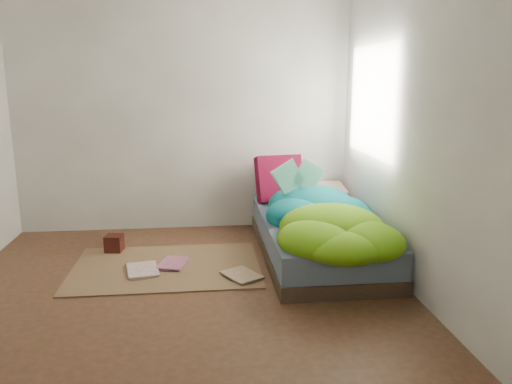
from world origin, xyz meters
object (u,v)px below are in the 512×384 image
at_px(floor_book_a, 127,272).
at_px(floor_book_b, 161,263).
at_px(bed, 317,237).
at_px(open_book, 299,166).
at_px(pillow_magenta, 279,179).
at_px(wooden_box, 114,243).

height_order(floor_book_a, floor_book_b, floor_book_b).
bearing_deg(floor_book_b, bed, 20.90).
xyz_separation_m(bed, open_book, (-0.15, 0.19, 0.64)).
distance_m(open_book, floor_book_b, 1.53).
bearing_deg(floor_book_a, pillow_magenta, 24.75).
bearing_deg(wooden_box, floor_book_a, -71.36).
relative_size(wooden_box, floor_book_b, 0.50).
distance_m(open_book, wooden_box, 1.88).
distance_m(wooden_box, floor_book_a, 0.62).
bearing_deg(floor_book_b, open_book, 29.82).
distance_m(pillow_magenta, floor_book_b, 1.57).
bearing_deg(open_book, floor_book_b, -173.82).
bearing_deg(wooden_box, floor_book_b, -41.72).
distance_m(bed, open_book, 0.68).
bearing_deg(floor_book_b, pillow_magenta, 52.22).
xyz_separation_m(wooden_box, floor_book_a, (0.20, -0.58, -0.06)).
relative_size(wooden_box, floor_book_a, 0.45).
relative_size(bed, floor_book_a, 5.85).
bearing_deg(bed, floor_book_b, -175.00).
relative_size(bed, floor_book_b, 6.47).
height_order(open_book, floor_book_b, open_book).
relative_size(pillow_magenta, floor_book_b, 1.55).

